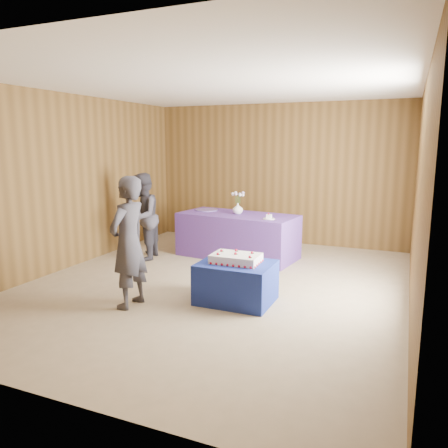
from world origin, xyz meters
The scene contains 13 objects.
ground centered at (0.00, 0.00, 0.00)m, with size 6.00×6.00×0.00m, color gray.
room_shell centered at (0.00, 0.00, 1.80)m, with size 5.04×6.04×2.72m.
cake_table centered at (0.51, -0.48, 0.25)m, with size 0.90×0.70×0.50m, color #1A1E93.
serving_table centered at (-0.27, 1.56, 0.38)m, with size 2.00×0.90×0.75m, color #503694.
sheet_cake centered at (0.50, -0.47, 0.55)m, with size 0.62×0.43×0.14m.
vase centered at (-0.28, 1.59, 0.84)m, with size 0.18×0.18×0.19m, color white.
flower_spray centered at (-0.28, 1.59, 1.09)m, with size 0.24×0.24×0.18m.
platter centered at (-0.93, 1.73, 0.76)m, with size 0.40×0.40×0.02m, color #664D9B.
plate centered at (0.37, 1.30, 0.76)m, with size 0.19×0.19×0.01m, color white.
cake_slice centered at (0.37, 1.30, 0.80)m, with size 0.08×0.07×0.09m.
knife centered at (0.39, 1.21, 0.75)m, with size 0.26×0.02×0.00m, color silver.
guest_left centered at (-0.62, -1.11, 0.79)m, with size 0.57×0.38×1.58m, color #35343E.
guest_right centered at (-1.68, 0.79, 0.73)m, with size 0.71×0.55×1.46m, color #373640.
Camera 1 is at (2.39, -5.30, 1.94)m, focal length 35.00 mm.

